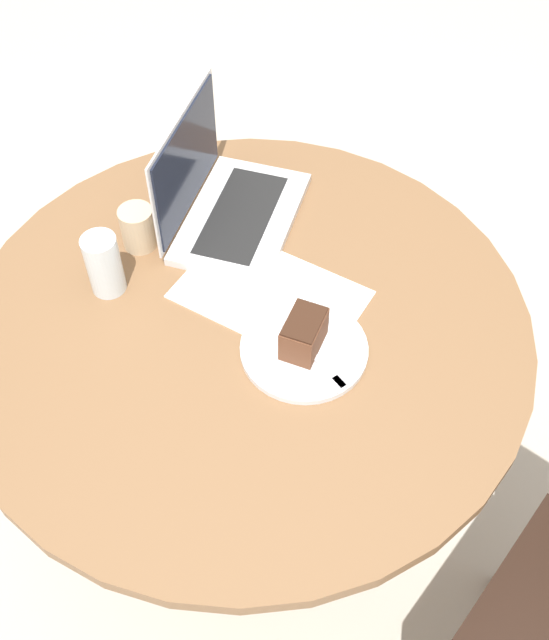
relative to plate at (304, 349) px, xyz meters
The scene contains 9 objects.
ground_plane 0.75m from the plate, behind, with size 12.00×12.00×0.00m, color #B7AD9E.
dining_table 0.20m from the plate, behind, with size 1.04×1.04×0.74m.
paper_document 0.14m from the plate, 159.33° to the left, with size 0.38×0.29×0.00m.
plate is the anchor object (origin of this frame).
cake_slice 0.04m from the plate, 166.82° to the left, with size 0.09×0.10×0.07m.
fork 0.04m from the plate, ahead, with size 0.17×0.05×0.00m.
coffee_glass 0.41m from the plate, behind, with size 0.07×0.07×0.09m.
water_glass 0.40m from the plate, 157.79° to the right, with size 0.06×0.06×0.13m.
laptop 0.37m from the plate, 158.46° to the left, with size 0.34×0.38×0.23m.
Camera 1 is at (0.64, -0.57, 1.79)m, focal length 42.00 mm.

